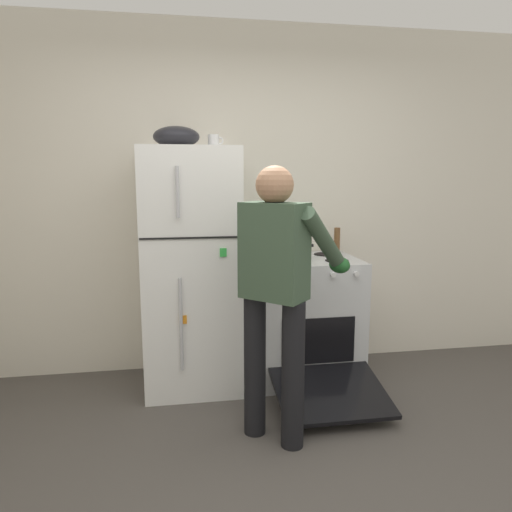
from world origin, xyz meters
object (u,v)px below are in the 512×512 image
Objects in this scene: pepper_mill at (337,240)px; mixing_bowl at (176,137)px; refrigerator at (191,270)px; coffee_mug at (214,141)px; red_pot at (288,251)px; person_cook at (278,280)px; stove_range at (307,319)px.

mixing_bowl is at bearing -170.93° from pepper_mill.
coffee_mug reaches higher than refrigerator.
red_pot is 1.17× the size of mixing_bowl.
red_pot is at bearing -10.68° from coffee_mug.
refrigerator is 15.51× the size of coffee_mug.
person_cook is 4.27× the size of red_pot.
coffee_mug reaches higher than person_cook.
mixing_bowl reaches higher than refrigerator.
coffee_mug is (-0.28, 0.88, 0.82)m from person_cook.
pepper_mill is at bearing 28.52° from red_pot.
red_pot is at bearing 72.34° from person_cook.
person_cook is (-0.41, -0.82, 0.50)m from stove_range.
person_cook is 1.26m from pepper_mill.
mixing_bowl is (-1.25, -0.20, 0.78)m from pepper_mill.
refrigerator is at bearing -0.21° from mixing_bowl.
mixing_bowl is at bearing -169.22° from coffee_mug.
pepper_mill is (1.17, 0.20, 0.17)m from refrigerator.
refrigerator is 4.63× the size of red_pot.
refrigerator is 8.69× the size of pepper_mill.
mixing_bowl reaches higher than red_pot.
stove_range is at bearing -144.00° from pepper_mill.
pepper_mill reaches higher than red_pot.
red_pot is 1.14m from mixing_bowl.
red_pot is at bearing -3.61° from mixing_bowl.
refrigerator reaches higher than person_cook.
mixing_bowl is at bearing 123.10° from person_cook.
person_cook is at bearing -56.90° from mixing_bowl.
coffee_mug is at bearing 107.64° from person_cook.
pepper_mill is (0.30, 0.22, 0.58)m from stove_range.
pepper_mill is at bearing 55.53° from person_cook.
person_cook is at bearing -116.66° from stove_range.
coffee_mug reaches higher than pepper_mill.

